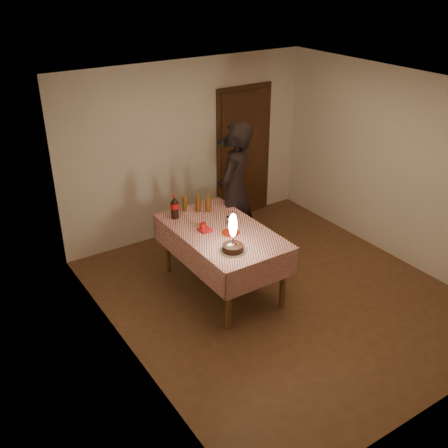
{
  "coord_description": "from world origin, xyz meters",
  "views": [
    {
      "loc": [
        -3.61,
        -4.24,
        3.82
      ],
      "look_at": [
        -0.51,
        0.49,
        0.95
      ],
      "focal_mm": 42.0,
      "sensor_mm": 36.0,
      "label": 1
    }
  ],
  "objects_px": {
    "red_plate": "(230,233)",
    "red_cup": "(203,227)",
    "amber_bottle_right": "(208,203)",
    "dining_table": "(222,238)",
    "photographer": "(235,192)",
    "birthday_cake": "(233,241)",
    "cola_bottle": "(175,207)",
    "amber_bottle_mid": "(198,203)",
    "clear_cup": "(229,220)",
    "amber_bottle_left": "(185,202)"
  },
  "relations": [
    {
      "from": "red_plate",
      "to": "photographer",
      "type": "relative_size",
      "value": 0.11
    },
    {
      "from": "dining_table",
      "to": "photographer",
      "type": "distance_m",
      "value": 0.93
    },
    {
      "from": "red_cup",
      "to": "photographer",
      "type": "relative_size",
      "value": 0.05
    },
    {
      "from": "birthday_cake",
      "to": "clear_cup",
      "type": "height_order",
      "value": "birthday_cake"
    },
    {
      "from": "dining_table",
      "to": "red_cup",
      "type": "relative_size",
      "value": 17.2
    },
    {
      "from": "red_cup",
      "to": "amber_bottle_right",
      "type": "height_order",
      "value": "amber_bottle_right"
    },
    {
      "from": "red_plate",
      "to": "photographer",
      "type": "xyz_separation_m",
      "value": [
        0.58,
        0.75,
        0.13
      ]
    },
    {
      "from": "amber_bottle_mid",
      "to": "photographer",
      "type": "height_order",
      "value": "photographer"
    },
    {
      "from": "cola_bottle",
      "to": "amber_bottle_right",
      "type": "height_order",
      "value": "cola_bottle"
    },
    {
      "from": "clear_cup",
      "to": "photographer",
      "type": "xyz_separation_m",
      "value": [
        0.45,
        0.52,
        0.09
      ]
    },
    {
      "from": "dining_table",
      "to": "red_plate",
      "type": "relative_size",
      "value": 7.82
    },
    {
      "from": "dining_table",
      "to": "red_plate",
      "type": "height_order",
      "value": "red_plate"
    },
    {
      "from": "birthday_cake",
      "to": "amber_bottle_left",
      "type": "bearing_deg",
      "value": 86.73
    },
    {
      "from": "dining_table",
      "to": "cola_bottle",
      "type": "distance_m",
      "value": 0.74
    },
    {
      "from": "birthday_cake",
      "to": "cola_bottle",
      "type": "height_order",
      "value": "birthday_cake"
    },
    {
      "from": "cola_bottle",
      "to": "amber_bottle_mid",
      "type": "distance_m",
      "value": 0.35
    },
    {
      "from": "clear_cup",
      "to": "red_cup",
      "type": "bearing_deg",
      "value": 178.92
    },
    {
      "from": "red_plate",
      "to": "amber_bottle_right",
      "type": "xyz_separation_m",
      "value": [
        0.09,
        0.66,
        0.11
      ]
    },
    {
      "from": "red_plate",
      "to": "photographer",
      "type": "bearing_deg",
      "value": 52.49
    },
    {
      "from": "birthday_cake",
      "to": "cola_bottle",
      "type": "distance_m",
      "value": 1.12
    },
    {
      "from": "amber_bottle_right",
      "to": "birthday_cake",
      "type": "bearing_deg",
      "value": -106.81
    },
    {
      "from": "birthday_cake",
      "to": "red_cup",
      "type": "height_order",
      "value": "birthday_cake"
    },
    {
      "from": "clear_cup",
      "to": "amber_bottle_left",
      "type": "height_order",
      "value": "amber_bottle_left"
    },
    {
      "from": "photographer",
      "to": "red_cup",
      "type": "bearing_deg",
      "value": -147.84
    },
    {
      "from": "dining_table",
      "to": "clear_cup",
      "type": "distance_m",
      "value": 0.26
    },
    {
      "from": "amber_bottle_right",
      "to": "amber_bottle_mid",
      "type": "height_order",
      "value": "same"
    },
    {
      "from": "cola_bottle",
      "to": "photographer",
      "type": "relative_size",
      "value": 0.16
    },
    {
      "from": "red_plate",
      "to": "red_cup",
      "type": "relative_size",
      "value": 2.2
    },
    {
      "from": "red_plate",
      "to": "clear_cup",
      "type": "bearing_deg",
      "value": 60.7
    },
    {
      "from": "photographer",
      "to": "amber_bottle_right",
      "type": "bearing_deg",
      "value": -169.42
    },
    {
      "from": "dining_table",
      "to": "photographer",
      "type": "bearing_deg",
      "value": 45.33
    },
    {
      "from": "red_plate",
      "to": "red_cup",
      "type": "height_order",
      "value": "red_cup"
    },
    {
      "from": "amber_bottle_right",
      "to": "amber_bottle_mid",
      "type": "relative_size",
      "value": 1.0
    },
    {
      "from": "red_cup",
      "to": "amber_bottle_mid",
      "type": "relative_size",
      "value": 0.39
    },
    {
      "from": "cola_bottle",
      "to": "amber_bottle_right",
      "type": "relative_size",
      "value": 1.25
    },
    {
      "from": "amber_bottle_right",
      "to": "amber_bottle_mid",
      "type": "bearing_deg",
      "value": 142.47
    },
    {
      "from": "amber_bottle_mid",
      "to": "birthday_cake",
      "type": "bearing_deg",
      "value": -100.59
    },
    {
      "from": "clear_cup",
      "to": "cola_bottle",
      "type": "bearing_deg",
      "value": 134.38
    },
    {
      "from": "cola_bottle",
      "to": "amber_bottle_right",
      "type": "xyz_separation_m",
      "value": [
        0.45,
        -0.07,
        -0.03
      ]
    },
    {
      "from": "dining_table",
      "to": "red_cup",
      "type": "xyz_separation_m",
      "value": [
        -0.19,
        0.12,
        0.16
      ]
    },
    {
      "from": "cola_bottle",
      "to": "red_cup",
      "type": "bearing_deg",
      "value": -76.01
    },
    {
      "from": "dining_table",
      "to": "amber_bottle_left",
      "type": "height_order",
      "value": "amber_bottle_left"
    },
    {
      "from": "red_plate",
      "to": "amber_bottle_mid",
      "type": "bearing_deg",
      "value": 91.08
    },
    {
      "from": "dining_table",
      "to": "cola_bottle",
      "type": "xyz_separation_m",
      "value": [
        -0.31,
        0.62,
        0.26
      ]
    },
    {
      "from": "birthday_cake",
      "to": "red_plate",
      "type": "xyz_separation_m",
      "value": [
        0.22,
        0.38,
        -0.13
      ]
    },
    {
      "from": "birthday_cake",
      "to": "red_plate",
      "type": "distance_m",
      "value": 0.46
    },
    {
      "from": "red_cup",
      "to": "clear_cup",
      "type": "xyz_separation_m",
      "value": [
        0.37,
        -0.01,
        -0.01
      ]
    },
    {
      "from": "cola_bottle",
      "to": "photographer",
      "type": "bearing_deg",
      "value": 1.0
    },
    {
      "from": "birthday_cake",
      "to": "amber_bottle_mid",
      "type": "distance_m",
      "value": 1.14
    },
    {
      "from": "birthday_cake",
      "to": "amber_bottle_mid",
      "type": "relative_size",
      "value": 1.86
    }
  ]
}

